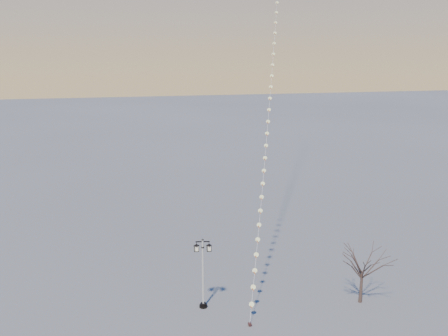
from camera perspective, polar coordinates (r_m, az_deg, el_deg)
name	(u,v)px	position (r m, az deg, el deg)	size (l,w,h in m)	color
ground	(247,321)	(29.71, 2.77, -17.84)	(300.00, 300.00, 0.00)	#565656
street_lamp	(203,270)	(29.94, -2.53, -12.08)	(1.14, 0.54, 4.55)	black
bare_tree	(363,263)	(31.62, 16.27, -10.84)	(2.34, 2.34, 3.89)	#3F2F27
kite_train	(273,33)	(43.77, 5.91, 15.70)	(14.68, 35.70, 34.42)	#331A19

